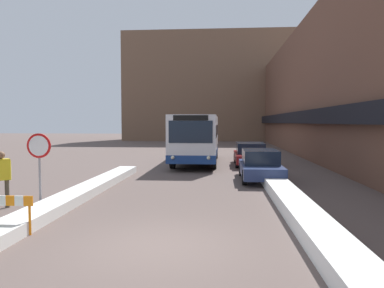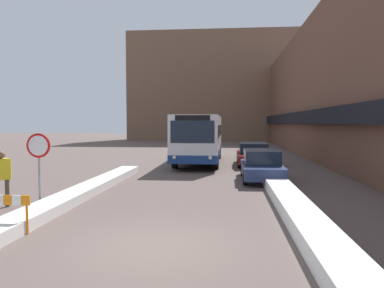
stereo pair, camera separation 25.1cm
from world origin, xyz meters
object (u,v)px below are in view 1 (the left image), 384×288
(parked_car_middle, at_px, (250,154))
(pedestrian, at_px, (1,174))
(parked_car_front, at_px, (260,165))
(city_bus, at_px, (197,137))
(construction_barricade, at_px, (11,207))
(stop_sign, at_px, (39,154))

(parked_car_middle, xyz_separation_m, pedestrian, (-8.62, -12.51, 0.36))
(parked_car_front, xyz_separation_m, parked_car_middle, (0.00, 6.07, 0.00))
(city_bus, distance_m, parked_car_middle, 3.72)
(parked_car_front, xyz_separation_m, construction_barricade, (-6.80, -9.03, -0.05))
(pedestrian, bearing_deg, parked_car_front, -13.39)
(city_bus, height_order, stop_sign, city_bus)
(parked_car_middle, height_order, construction_barricade, parked_car_middle)
(pedestrian, bearing_deg, construction_barricade, -105.18)
(city_bus, bearing_deg, construction_barricade, -101.81)
(parked_car_front, relative_size, pedestrian, 2.49)
(city_bus, height_order, construction_barricade, city_bus)
(construction_barricade, bearing_deg, parked_car_middle, 65.76)
(parked_car_middle, bearing_deg, construction_barricade, -114.24)
(stop_sign, height_order, construction_barricade, stop_sign)
(parked_car_front, distance_m, stop_sign, 9.84)
(parked_car_middle, distance_m, pedestrian, 15.19)
(construction_barricade, bearing_deg, stop_sign, 102.70)
(parked_car_front, distance_m, parked_car_middle, 6.07)
(stop_sign, bearing_deg, construction_barricade, -77.30)
(parked_car_middle, bearing_deg, pedestrian, -124.58)
(parked_car_front, xyz_separation_m, pedestrian, (-8.62, -6.43, 0.36))
(stop_sign, xyz_separation_m, construction_barricade, (0.59, -2.62, -1.03))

